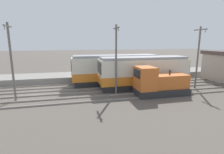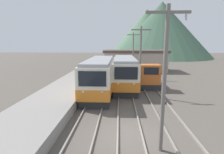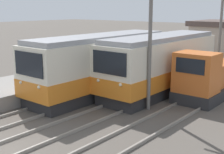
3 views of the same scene
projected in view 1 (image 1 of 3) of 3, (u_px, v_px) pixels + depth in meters
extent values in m
plane|color=#564F47|center=(36.00, 94.00, 18.55)|extent=(200.00, 200.00, 0.00)
cube|color=gray|center=(44.00, 78.00, 24.42)|extent=(4.50, 54.00, 0.83)
cube|color=gray|center=(41.00, 86.00, 21.70)|extent=(0.10, 60.00, 0.14)
cube|color=gray|center=(39.00, 89.00, 20.32)|extent=(0.10, 60.00, 0.14)
cube|color=gray|center=(37.00, 92.00, 19.03)|extent=(0.10, 60.00, 0.14)
cube|color=gray|center=(35.00, 96.00, 17.65)|extent=(0.10, 60.00, 0.14)
cube|color=gray|center=(32.00, 101.00, 16.17)|extent=(0.10, 60.00, 0.14)
cube|color=gray|center=(28.00, 106.00, 14.79)|extent=(0.10, 60.00, 0.14)
cube|color=#28282B|center=(115.00, 81.00, 23.07)|extent=(2.58, 10.68, 0.70)
cube|color=silver|center=(115.00, 68.00, 22.72)|extent=(2.80, 11.13, 2.81)
cube|color=orange|center=(115.00, 75.00, 22.90)|extent=(2.84, 11.17, 1.01)
cube|color=black|center=(71.00, 65.00, 21.34)|extent=(2.24, 0.06, 1.23)
sphere|color=silver|center=(71.00, 72.00, 22.29)|extent=(0.18, 0.18, 0.18)
sphere|color=silver|center=(72.00, 75.00, 20.82)|extent=(0.18, 0.18, 0.18)
cube|color=#939399|center=(115.00, 56.00, 22.41)|extent=(2.46, 10.68, 0.28)
cube|color=#28282B|center=(143.00, 85.00, 21.01)|extent=(2.58, 10.13, 0.70)
cube|color=silver|center=(144.00, 71.00, 20.67)|extent=(2.80, 10.55, 2.76)
cube|color=orange|center=(143.00, 78.00, 20.84)|extent=(2.84, 10.59, 0.99)
cube|color=black|center=(99.00, 68.00, 19.36)|extent=(2.24, 0.06, 1.21)
sphere|color=silver|center=(98.00, 76.00, 20.30)|extent=(0.18, 0.18, 0.18)
sphere|color=silver|center=(100.00, 78.00, 18.83)|extent=(0.18, 0.18, 0.18)
cube|color=#939399|center=(144.00, 58.00, 20.37)|extent=(2.46, 10.13, 0.28)
cube|color=#28282B|center=(161.00, 91.00, 18.32)|extent=(2.40, 5.51, 0.70)
cube|color=#D16628|center=(145.00, 78.00, 17.60)|extent=(2.28, 1.76, 2.30)
cube|color=black|center=(137.00, 74.00, 17.29)|extent=(1.68, 0.04, 0.83)
cube|color=#D16628|center=(169.00, 81.00, 18.31)|extent=(1.92, 3.64, 1.40)
cylinder|color=black|center=(170.00, 72.00, 18.12)|extent=(0.16, 0.16, 0.50)
cylinder|color=slate|center=(12.00, 63.00, 15.87)|extent=(0.20, 0.20, 7.14)
cube|color=slate|center=(7.00, 26.00, 15.23)|extent=(2.00, 0.12, 0.12)
cylinder|color=#B2B2B7|center=(4.00, 28.00, 14.51)|extent=(0.10, 0.10, 0.30)
cylinder|color=slate|center=(116.00, 60.00, 18.09)|extent=(0.20, 0.20, 7.14)
cube|color=slate|center=(116.00, 28.00, 17.45)|extent=(2.00, 0.12, 0.12)
cylinder|color=#B2B2B7|center=(118.00, 30.00, 16.73)|extent=(0.10, 0.10, 0.30)
cylinder|color=slate|center=(198.00, 58.00, 20.31)|extent=(0.20, 0.20, 7.14)
cube|color=slate|center=(200.00, 30.00, 19.67)|extent=(2.00, 0.12, 0.12)
cylinder|color=#B2B2B7|center=(206.00, 31.00, 18.95)|extent=(0.10, 0.10, 0.30)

